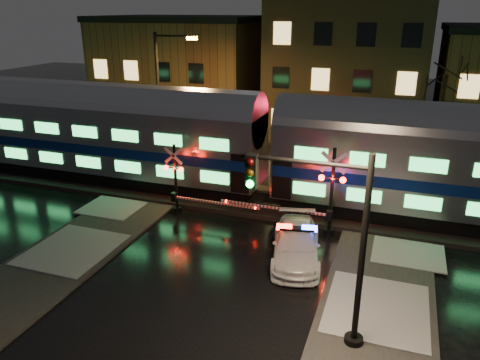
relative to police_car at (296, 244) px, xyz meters
name	(u,v)px	position (x,y,z in m)	size (l,w,h in m)	color
ground	(234,245)	(-2.94, 0.34, -0.71)	(120.00, 120.00, 0.00)	black
ballast	(265,202)	(-2.94, 5.34, -0.59)	(90.00, 4.20, 0.24)	black
sidewalk_left	(22,287)	(-9.44, -5.66, -0.65)	(4.00, 20.00, 0.12)	#2D2D2D
building_left	(183,73)	(-15.94, 22.34, 3.79)	(14.00, 10.00, 9.00)	#523720
building_mid	(350,64)	(-0.94, 22.84, 5.04)	(12.00, 11.00, 11.50)	brown
train	(269,145)	(-2.77, 5.33, 2.68)	(51.00, 3.12, 5.92)	black
police_car	(296,244)	(0.00, 0.00, 0.00)	(2.93, 5.14, 1.56)	white
crossing_signal_right	(323,200)	(0.63, 2.65, 1.07)	(6.07, 0.67, 4.29)	black
crossing_signal_left	(181,187)	(-6.64, 2.63, 0.81)	(5.23, 0.63, 3.70)	black
traffic_light	(328,246)	(1.97, -4.80, 2.69)	(4.13, 0.73, 6.39)	black
streetlight	(163,92)	(-11.09, 9.34, 4.33)	(2.92, 0.31, 8.75)	black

